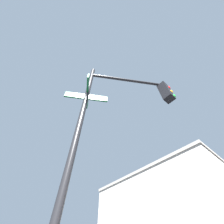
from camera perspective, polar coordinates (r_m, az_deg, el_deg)
traffic_signal_near at (r=3.64m, az=6.65°, el=3.39°), size 1.88×2.76×5.92m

